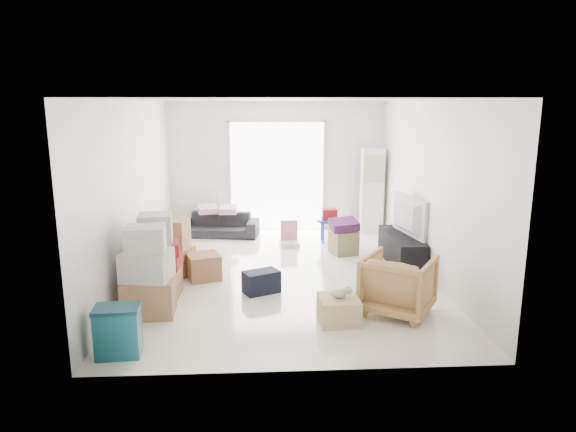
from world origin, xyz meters
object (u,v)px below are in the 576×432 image
(armchair, at_px, (398,282))
(wood_crate, at_px, (339,310))
(television, at_px, (402,231))
(tv_console, at_px, (401,249))
(sofa, at_px, (219,221))
(kids_table, at_px, (329,218))
(ac_tower, at_px, (372,191))
(storage_bins, at_px, (118,331))
(ottoman, at_px, (343,242))

(armchair, relative_size, wood_crate, 1.75)
(television, relative_size, wood_crate, 2.35)
(tv_console, xyz_separation_m, sofa, (-3.21, 2.04, 0.06))
(television, distance_m, kids_table, 1.78)
(wood_crate, bearing_deg, ac_tower, 73.06)
(storage_bins, bearing_deg, wood_crate, 16.00)
(sofa, bearing_deg, tv_console, -24.05)
(wood_crate, bearing_deg, sofa, 112.41)
(storage_bins, height_order, ottoman, storage_bins)
(armchair, bearing_deg, tv_console, -73.90)
(ac_tower, height_order, wood_crate, ac_tower)
(ac_tower, xyz_separation_m, ottoman, (-0.83, -1.55, -0.66))
(television, height_order, storage_bins, television)
(tv_console, height_order, storage_bins, storage_bins)
(ac_tower, relative_size, television, 1.55)
(ac_tower, height_order, sofa, ac_tower)
(storage_bins, relative_size, wood_crate, 1.15)
(ac_tower, height_order, television, ac_tower)
(ac_tower, xyz_separation_m, storage_bins, (-3.85, -5.20, -0.60))
(sofa, bearing_deg, kids_table, -6.85)
(tv_console, distance_m, television, 0.32)
(sofa, height_order, armchair, armchair)
(sofa, bearing_deg, ac_tower, 11.08)
(sofa, xyz_separation_m, armchair, (2.59, -4.09, 0.11))
(tv_console, bearing_deg, wood_crate, -121.60)
(kids_table, xyz_separation_m, wood_crate, (-0.39, -3.75, -0.31))
(sofa, xyz_separation_m, ottoman, (2.33, -1.40, -0.10))
(sofa, relative_size, armchair, 1.90)
(kids_table, bearing_deg, sofa, 164.79)
(tv_console, xyz_separation_m, wood_crate, (-1.42, -2.30, -0.09))
(sofa, relative_size, kids_table, 2.43)
(armchair, relative_size, storage_bins, 1.52)
(ac_tower, height_order, tv_console, ac_tower)
(storage_bins, bearing_deg, armchair, 16.35)
(storage_bins, relative_size, ottoman, 1.30)
(ottoman, bearing_deg, tv_console, -35.92)
(ac_tower, bearing_deg, kids_table, -142.82)
(storage_bins, xyz_separation_m, ottoman, (3.02, 3.65, -0.06))
(tv_console, height_order, kids_table, kids_table)
(tv_console, height_order, ottoman, tv_console)
(television, relative_size, storage_bins, 2.05)
(television, xyz_separation_m, kids_table, (-1.03, 1.45, -0.10))
(tv_console, distance_m, storage_bins, 4.93)
(ac_tower, distance_m, ottoman, 1.88)
(sofa, distance_m, wood_crate, 4.70)
(sofa, height_order, storage_bins, sofa)
(kids_table, relative_size, wood_crate, 1.37)
(armchair, distance_m, kids_table, 3.52)
(ac_tower, distance_m, tv_console, 2.28)
(ac_tower, bearing_deg, armchair, -97.59)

